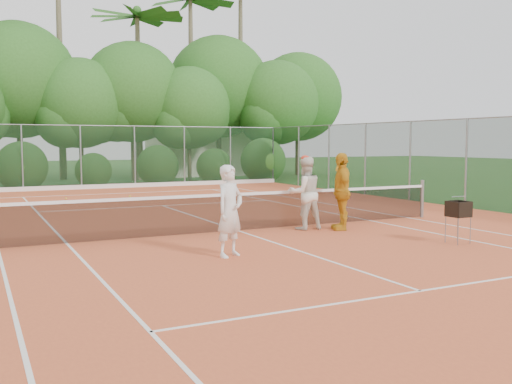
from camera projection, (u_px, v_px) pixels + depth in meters
ground at (239, 232)px, 14.18m from camera, size 120.00×120.00×0.00m
clay_court at (239, 232)px, 14.18m from camera, size 18.00×36.00×0.02m
club_building at (212, 153)px, 39.44m from camera, size 8.00×5.00×3.00m
tennis_net at (239, 211)px, 14.13m from camera, size 11.97×0.10×1.10m
player_white at (230, 211)px, 10.96m from camera, size 0.77×0.66×1.78m
player_center_grp at (305, 193)px, 14.41m from camera, size 0.96×0.78×1.88m
player_yellow at (341, 191)px, 14.36m from camera, size 0.89×1.24×1.95m
ball_hopper at (458, 210)px, 12.42m from camera, size 0.41×0.41×0.93m
stray_ball_a at (66, 198)px, 22.14m from camera, size 0.07×0.07×0.07m
stray_ball_b at (130, 196)px, 23.07m from camera, size 0.07×0.07×0.07m
stray_ball_c at (145, 200)px, 21.61m from camera, size 0.07×0.07×0.07m
court_markings at (239, 231)px, 14.18m from camera, size 11.03×23.83×0.01m
fence_back at (108, 157)px, 27.42m from camera, size 18.07×0.07×3.00m
tropical_treeline at (113, 91)px, 32.39m from camera, size 32.10×8.49×15.03m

